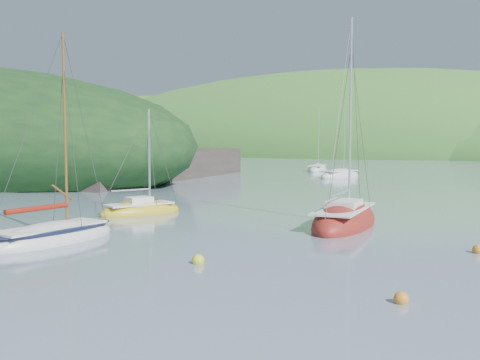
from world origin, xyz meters
The scene contains 7 objects.
ground centered at (0.00, 0.00, 0.00)m, with size 700.00×700.00×0.00m, color slate.
daysailer_white centered at (-5.81, 1.05, 0.23)m, with size 2.54×6.64×10.15m.
sloop_red centered at (3.86, 12.27, 0.23)m, with size 3.84×8.54×12.22m.
sailboat_yellow centered at (-8.74, 10.13, 0.17)m, with size 3.92×5.81×7.17m.
distant_sloop_a centered at (-10.19, 48.42, 0.18)m, with size 4.13×7.83×10.63m.
distant_sloop_c centered at (-18.34, 60.33, 0.18)m, with size 4.34×7.88×10.66m.
mooring_buoys centered at (1.17, 5.39, 0.12)m, with size 20.82×11.75×0.50m.
Camera 1 is at (13.91, -14.96, 4.55)m, focal length 40.00 mm.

